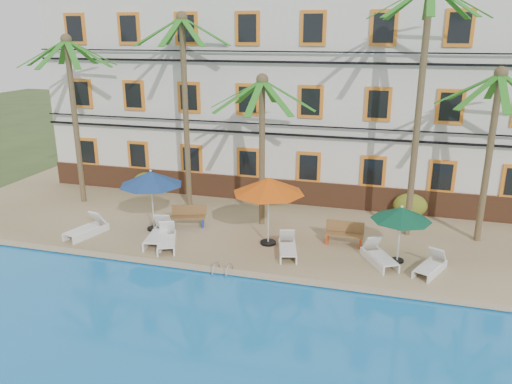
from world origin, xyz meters
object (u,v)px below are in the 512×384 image
(palm_c, at_px, (262,128))
(bench_left, at_px, (188,216))
(lounger_b, at_px, (159,234))
(lounger_d, at_px, (288,247))
(lounger_a, at_px, (87,229))
(pool_ladder, at_px, (223,273))
(palm_b, at_px, (185,87))
(palm_d, at_px, (421,82))
(lounger_f, at_px, (431,266))
(palm_e, at_px, (493,131))
(lounger_c, at_px, (167,239))
(lounger_e, at_px, (379,256))
(umbrella_green, at_px, (401,214))
(umbrella_red, at_px, (269,186))
(bench_right, at_px, (344,233))
(palm_a, at_px, (72,97))
(umbrella_blue, at_px, (151,179))

(palm_c, distance_m, bench_left, 4.96)
(lounger_b, distance_m, lounger_d, 5.22)
(lounger_a, bearing_deg, pool_ladder, -14.73)
(palm_c, relative_size, bench_left, 4.10)
(palm_b, height_order, palm_d, palm_d)
(lounger_f, bearing_deg, palm_e, 60.74)
(lounger_d, xyz_separation_m, lounger_f, (5.14, -0.14, -0.02))
(palm_e, height_order, lounger_b, palm_e)
(lounger_c, xyz_separation_m, lounger_e, (8.08, 0.72, -0.01))
(lounger_b, distance_m, lounger_f, 10.36)
(umbrella_green, height_order, lounger_b, umbrella_green)
(umbrella_red, relative_size, lounger_c, 1.40)
(umbrella_red, bearing_deg, bench_right, 15.05)
(lounger_d, xyz_separation_m, lounger_e, (3.37, 0.15, 0.01))
(lounger_d, bearing_deg, lounger_f, -1.56)
(palm_a, height_order, palm_d, palm_d)
(lounger_d, bearing_deg, palm_b, 143.88)
(umbrella_green, bearing_deg, palm_b, 159.03)
(lounger_b, bearing_deg, palm_a, 148.74)
(palm_a, xyz_separation_m, palm_e, (18.20, 0.03, -0.65))
(lounger_b, bearing_deg, bench_left, 76.35)
(palm_b, xyz_separation_m, umbrella_blue, (-0.21, -3.35, -3.40))
(palm_d, bearing_deg, lounger_d, -143.25)
(lounger_f, height_order, bench_left, bench_left)
(bench_right, bearing_deg, palm_d, 35.87)
(palm_a, bearing_deg, bench_right, -7.94)
(palm_a, bearing_deg, lounger_c, -31.49)
(palm_e, relative_size, bench_left, 4.36)
(bench_left, bearing_deg, palm_d, 10.05)
(lounger_d, bearing_deg, lounger_a, -176.99)
(lounger_f, bearing_deg, umbrella_red, 171.78)
(palm_b, xyz_separation_m, pool_ladder, (3.94, -6.39, -5.66))
(bench_left, relative_size, pool_ladder, 2.11)
(umbrella_green, height_order, lounger_e, umbrella_green)
(bench_left, bearing_deg, umbrella_red, -13.29)
(lounger_a, height_order, lounger_f, lounger_a)
(palm_d, distance_m, lounger_d, 8.08)
(palm_e, xyz_separation_m, umbrella_blue, (-13.10, -2.50, -2.21))
(palm_a, distance_m, umbrella_red, 10.83)
(palm_d, bearing_deg, bench_left, -169.95)
(palm_a, xyz_separation_m, palm_d, (15.46, -0.08, 1.11))
(umbrella_green, distance_m, lounger_a, 12.53)
(palm_e, height_order, lounger_a, palm_e)
(lounger_c, relative_size, bench_left, 1.28)
(palm_e, xyz_separation_m, lounger_b, (-12.32, -3.60, -4.16))
(palm_d, relative_size, lounger_e, 5.20)
(lounger_c, bearing_deg, pool_ladder, -29.03)
(palm_a, relative_size, lounger_c, 3.97)
(pool_ladder, bearing_deg, lounger_a, 165.27)
(umbrella_blue, bearing_deg, lounger_c, -48.38)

